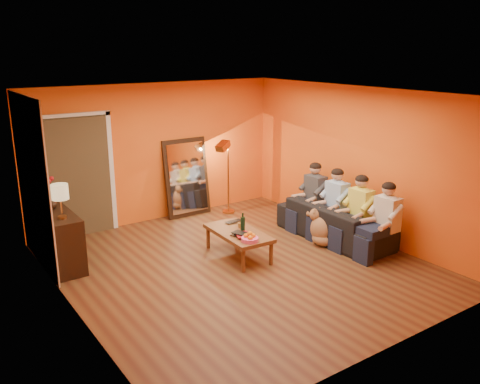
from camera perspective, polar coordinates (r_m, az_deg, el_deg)
room_shell at (r=7.71m, az=-1.59°, el=1.51°), size 5.00×5.50×2.60m
white_accent at (r=8.03m, az=-22.26°, el=0.90°), size 0.02×1.90×2.58m
doorway_recess at (r=9.34m, az=-17.75°, el=1.76°), size 1.06×0.30×2.10m
door_jamb_left at (r=9.09m, az=-20.94°, el=1.07°), size 0.08×0.06×2.20m
door_jamb_right at (r=9.41m, az=-14.23°, el=2.13°), size 0.08×0.06×2.20m
door_header at (r=9.04m, az=-18.10°, el=8.19°), size 1.22×0.06×0.08m
mirror_frame at (r=10.00m, az=-6.02°, el=1.64°), size 0.92×0.27×1.51m
mirror_glass at (r=9.96m, az=-5.91°, el=1.59°), size 0.78×0.21×1.35m
sideboard at (r=8.15m, az=-19.62°, el=-5.08°), size 0.44×1.18×0.85m
table_lamp at (r=7.67m, az=-19.48°, el=-1.02°), size 0.24×0.24×0.51m
sofa at (r=8.95m, az=10.57°, el=-3.28°), size 2.15×0.84×0.63m
coffee_table at (r=8.12m, az=-0.19°, el=-5.82°), size 0.68×1.25×0.42m
floor_lamp at (r=10.05m, az=-1.32°, el=1.57°), size 0.37×0.34×1.44m
dog at (r=8.65m, az=9.16°, el=-3.85°), size 0.52×0.63×0.64m
person_far_left at (r=8.32m, az=16.18°, el=-2.99°), size 0.70×0.44×1.22m
person_mid_left at (r=8.65m, az=13.38°, el=-2.05°), size 0.70×0.44×1.22m
person_mid_right at (r=9.01m, az=10.80°, el=-1.17°), size 0.70×0.44×1.22m
person_far_right at (r=9.38m, az=8.43°, el=-0.36°), size 0.70×0.44×1.22m
fruit_bowl at (r=7.61m, az=1.12°, el=-4.99°), size 0.26×0.26×0.16m
wine_bottle at (r=7.98m, az=0.31°, el=-3.42°), size 0.07×0.07×0.31m
tumbler at (r=8.18m, az=0.03°, el=-3.74°), size 0.12×0.12×0.09m
laptop at (r=8.40m, az=-0.53°, el=-3.43°), size 0.30×0.20×0.02m
book_lower at (r=7.79m, az=-0.45°, el=-5.05°), size 0.24×0.27×0.02m
book_mid at (r=7.79m, az=-0.43°, el=-4.87°), size 0.29×0.33×0.02m
book_upper at (r=7.77m, az=-0.41°, el=-4.79°), size 0.22×0.26×0.02m
vase at (r=8.22m, az=-20.42°, el=-1.18°), size 0.17×0.17×0.18m
flowers at (r=8.15m, az=-20.62°, el=0.73°), size 0.17×0.17×0.51m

